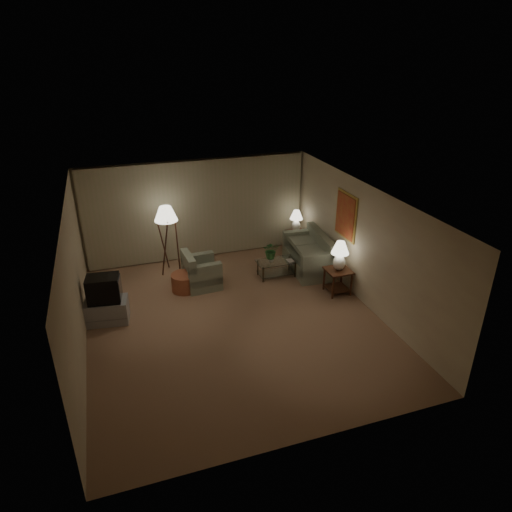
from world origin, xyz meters
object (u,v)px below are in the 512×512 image
(side_table_far, at_px, (295,238))
(armchair, at_px, (202,273))
(floor_lamp, at_px, (168,239))
(tv_cabinet, at_px, (107,311))
(side_table_near, at_px, (338,277))
(table_lamp_far, at_px, (296,219))
(coffee_table, at_px, (277,266))
(crt_tv, at_px, (104,289))
(table_lamp_near, at_px, (340,253))
(ottoman, at_px, (185,282))
(sofa, at_px, (308,256))
(vase, at_px, (271,259))

(side_table_far, bearing_deg, armchair, -158.08)
(armchair, distance_m, floor_lamp, 1.31)
(armchair, relative_size, tv_cabinet, 1.00)
(side_table_near, bearing_deg, table_lamp_far, 90.00)
(coffee_table, relative_size, crt_tv, 1.40)
(armchair, distance_m, coffee_table, 1.90)
(table_lamp_far, bearing_deg, table_lamp_near, -90.00)
(tv_cabinet, bearing_deg, table_lamp_near, 3.07)
(side_table_near, relative_size, ottoman, 0.96)
(table_lamp_near, relative_size, tv_cabinet, 0.76)
(side_table_near, distance_m, table_lamp_near, 0.61)
(sofa, bearing_deg, table_lamp_near, 11.49)
(floor_lamp, xyz_separation_m, ottoman, (0.18, -1.08, -0.72))
(table_lamp_far, distance_m, tv_cabinet, 5.64)
(table_lamp_near, xyz_separation_m, table_lamp_far, (0.00, 2.53, -0.06))
(crt_tv, bearing_deg, tv_cabinet, 0.00)
(side_table_near, bearing_deg, armchair, 155.69)
(sofa, relative_size, side_table_near, 3.16)
(ottoman, relative_size, vase, 4.53)
(crt_tv, relative_size, floor_lamp, 0.40)
(table_lamp_near, bearing_deg, table_lamp_far, 90.00)
(tv_cabinet, bearing_deg, crt_tv, 0.00)
(table_lamp_near, xyz_separation_m, coffee_table, (-1.06, 1.25, -0.75))
(tv_cabinet, bearing_deg, floor_lamp, 57.39)
(armchair, xyz_separation_m, coffee_table, (1.90, -0.09, -0.08))
(vase, bearing_deg, side_table_near, -45.95)
(sofa, xyz_separation_m, ottoman, (-3.25, -0.08, -0.18))
(sofa, relative_size, ottoman, 3.02)
(armchair, xyz_separation_m, floor_lamp, (-0.62, 1.01, 0.58))
(table_lamp_near, relative_size, coffee_table, 0.71)
(crt_tv, bearing_deg, armchair, 29.61)
(floor_lamp, bearing_deg, armchair, -58.53)
(side_table_far, distance_m, tv_cabinet, 5.60)
(floor_lamp, bearing_deg, vase, -24.81)
(sofa, bearing_deg, side_table_near, 11.49)
(side_table_near, xyz_separation_m, crt_tv, (-5.20, 0.45, 0.37))
(sofa, height_order, vase, sofa)
(coffee_table, xyz_separation_m, tv_cabinet, (-4.14, -0.80, -0.03))
(side_table_far, xyz_separation_m, coffee_table, (-1.06, -1.28, -0.12))
(tv_cabinet, height_order, ottoman, tv_cabinet)
(coffee_table, bearing_deg, floor_lamp, 156.50)
(table_lamp_far, bearing_deg, side_table_far, 0.00)
(armchair, bearing_deg, side_table_near, -117.88)
(crt_tv, relative_size, vase, 5.14)
(side_table_near, distance_m, vase, 1.74)
(sofa, distance_m, armchair, 2.81)
(sofa, height_order, table_lamp_near, table_lamp_near)
(vase, bearing_deg, ottoman, 179.59)
(table_lamp_near, xyz_separation_m, tv_cabinet, (-5.20, 0.45, -0.77))
(table_lamp_far, distance_m, ottoman, 3.70)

